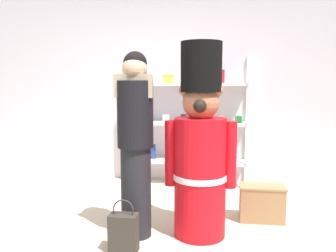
# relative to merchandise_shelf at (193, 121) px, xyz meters

# --- Properties ---
(ground_plane) EXTENTS (6.40, 6.40, 0.00)m
(ground_plane) POSITION_rel_merchandise_shelf_xyz_m (-0.43, -1.98, -0.87)
(ground_plane) COLOR beige
(back_wall) EXTENTS (6.40, 0.12, 2.60)m
(back_wall) POSITION_rel_merchandise_shelf_xyz_m (-0.43, 0.22, 0.43)
(back_wall) COLOR silver
(back_wall) RESTS_ON ground_plane
(merchandise_shelf) EXTENTS (1.51, 0.35, 1.74)m
(merchandise_shelf) POSITION_rel_merchandise_shelf_xyz_m (0.00, 0.00, 0.00)
(merchandise_shelf) COLOR white
(merchandise_shelf) RESTS_ON ground_plane
(teddy_bear_guard) EXTENTS (0.64, 0.48, 1.73)m
(teddy_bear_guard) POSITION_rel_merchandise_shelf_xyz_m (0.18, -1.62, -0.10)
(teddy_bear_guard) COLOR red
(teddy_bear_guard) RESTS_ON ground_plane
(person_shopper) EXTENTS (0.33, 0.32, 1.65)m
(person_shopper) POSITION_rel_merchandise_shelf_xyz_m (-0.38, -1.72, 0.00)
(person_shopper) COLOR black
(person_shopper) RESTS_ON ground_plane
(shopping_bag) EXTENTS (0.23, 0.14, 0.44)m
(shopping_bag) POSITION_rel_merchandise_shelf_xyz_m (-0.41, -2.04, -0.70)
(shopping_bag) COLOR #332D28
(shopping_bag) RESTS_ON ground_plane
(display_crate) EXTENTS (0.45, 0.25, 0.36)m
(display_crate) POSITION_rel_merchandise_shelf_xyz_m (0.78, -1.19, -0.69)
(display_crate) COLOR #9E7A51
(display_crate) RESTS_ON ground_plane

